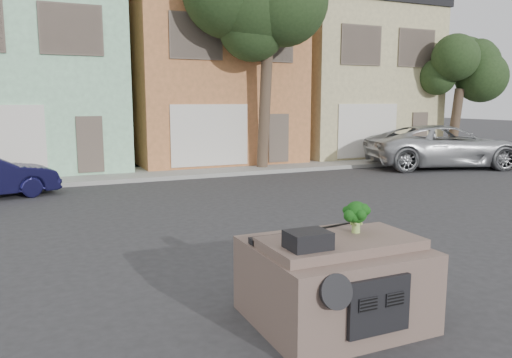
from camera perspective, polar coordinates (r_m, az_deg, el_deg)
ground_plane at (r=9.21m, az=-1.53°, el=-8.66°), size 120.00×120.00×0.00m
sidewalk at (r=19.11m, az=-13.67°, el=0.52°), size 40.00×3.00×0.15m
townhouse_mint at (r=22.64m, az=-24.82°, el=10.63°), size 7.20×8.20×7.55m
townhouse_tan at (r=23.80m, az=-6.12°, el=11.26°), size 7.20×8.20×7.55m
townhouse_beige at (r=27.07m, az=9.45°, el=10.90°), size 7.20×8.20×7.55m
silver_pickup at (r=22.48m, az=20.60°, el=1.24°), size 7.00×4.71×1.78m
tree_near at (r=19.82m, az=1.00°, el=13.17°), size 4.40×4.00×8.50m
tree_far at (r=25.64m, az=21.95°, el=8.77°), size 3.20×3.00×6.00m
car_dashboard at (r=6.50m, az=8.80°, el=-11.15°), size 2.00×1.80×1.12m
instrument_hump at (r=5.73m, az=5.95°, el=-6.93°), size 0.48×0.38×0.20m
wiper_arm at (r=6.79m, az=9.17°, el=-5.26°), size 0.69×0.15×0.02m
broccoli at (r=6.46m, az=11.39°, el=-4.24°), size 0.44×0.44×0.42m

